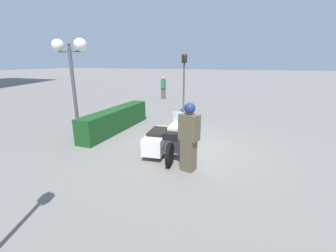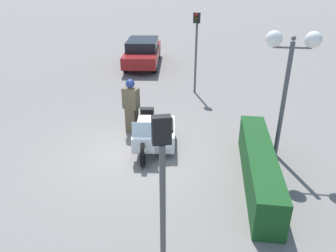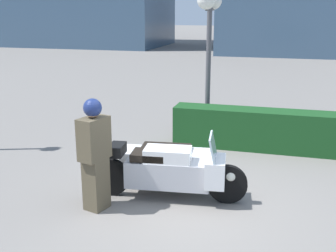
{
  "view_description": "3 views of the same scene",
  "coord_description": "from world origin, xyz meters",
  "px_view_note": "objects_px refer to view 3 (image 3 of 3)",
  "views": [
    {
      "loc": [
        -6.7,
        -1.77,
        2.76
      ],
      "look_at": [
        -1.09,
        0.33,
        1.04
      ],
      "focal_mm": 24.0,
      "sensor_mm": 36.0,
      "label": 1
    },
    {
      "loc": [
        8.07,
        2.06,
        4.82
      ],
      "look_at": [
        0.39,
        1.05,
        1.15
      ],
      "focal_mm": 35.0,
      "sensor_mm": 36.0,
      "label": 2
    },
    {
      "loc": [
        1.34,
        -6.04,
        3.1
      ],
      "look_at": [
        -0.66,
        1.09,
        1.04
      ],
      "focal_mm": 45.0,
      "sensor_mm": 36.0,
      "label": 3
    }
  ],
  "objects_px": {
    "hedge_bush_curbside": "(264,130)",
    "twin_lamp_post": "(210,19)",
    "officer_rider": "(95,152)",
    "police_motorcycle": "(173,166)"
  },
  "relations": [
    {
      "from": "hedge_bush_curbside",
      "to": "twin_lamp_post",
      "type": "xyz_separation_m",
      "value": [
        -1.45,
        0.68,
        2.43
      ]
    },
    {
      "from": "police_motorcycle",
      "to": "twin_lamp_post",
      "type": "bearing_deg",
      "value": 84.06
    },
    {
      "from": "police_motorcycle",
      "to": "hedge_bush_curbside",
      "type": "height_order",
      "value": "police_motorcycle"
    },
    {
      "from": "hedge_bush_curbside",
      "to": "twin_lamp_post",
      "type": "distance_m",
      "value": 2.91
    },
    {
      "from": "hedge_bush_curbside",
      "to": "police_motorcycle",
      "type": "bearing_deg",
      "value": -116.33
    },
    {
      "from": "hedge_bush_curbside",
      "to": "twin_lamp_post",
      "type": "relative_size",
      "value": 1.18
    },
    {
      "from": "police_motorcycle",
      "to": "officer_rider",
      "type": "relative_size",
      "value": 1.46
    },
    {
      "from": "police_motorcycle",
      "to": "twin_lamp_post",
      "type": "xyz_separation_m",
      "value": [
        -0.05,
        3.5,
        2.42
      ]
    },
    {
      "from": "officer_rider",
      "to": "twin_lamp_post",
      "type": "bearing_deg",
      "value": 93.86
    },
    {
      "from": "officer_rider",
      "to": "police_motorcycle",
      "type": "bearing_deg",
      "value": 59.02
    }
  ]
}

